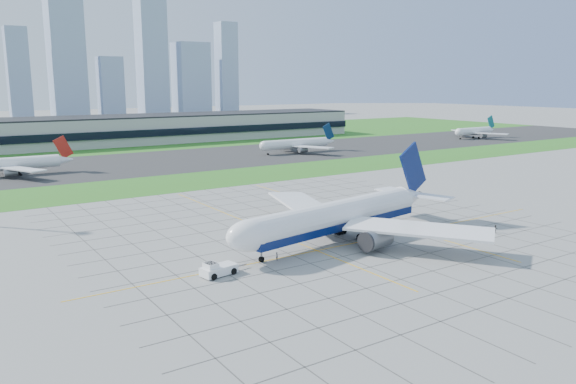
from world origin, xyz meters
name	(u,v)px	position (x,y,z in m)	size (l,w,h in m)	color
ground	(348,241)	(0.00, 0.00, 0.00)	(1400.00, 1400.00, 0.00)	gray
grass_median	(183,182)	(0.00, 90.00, 0.02)	(700.00, 35.00, 0.04)	#326E1F
asphalt_taxiway	(132,164)	(0.00, 145.00, 0.03)	(700.00, 75.00, 0.04)	#383838
grass_far	(71,142)	(0.00, 255.00, 0.02)	(700.00, 145.00, 0.04)	#326E1F
apron_markings	(319,230)	(0.43, 11.09, 0.02)	(120.00, 130.00, 0.03)	#474744
terminal	(151,128)	(40.00, 229.87, 7.89)	(260.00, 43.00, 15.80)	#B7B7B2
airliner	(338,217)	(-1.90, 1.47, 5.40)	(62.42, 62.74, 19.76)	white
pushback_tug	(217,269)	(-33.89, -4.41, 1.19)	(9.73, 4.26, 2.67)	white
crew_near	(277,256)	(-20.17, -2.72, 0.79)	(0.57, 0.38, 1.57)	black
crew_far	(496,229)	(32.58, -13.45, 0.91)	(0.88, 0.69, 1.81)	black
distant_jet_1	(12,164)	(-47.39, 138.27, 4.49)	(40.11, 42.66, 14.08)	white
distant_jet_2	(297,144)	(81.30, 138.06, 4.49)	(42.36, 42.66, 14.08)	white
distant_jet_3	(475,131)	(217.04, 137.87, 4.48)	(34.14, 42.66, 14.08)	white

